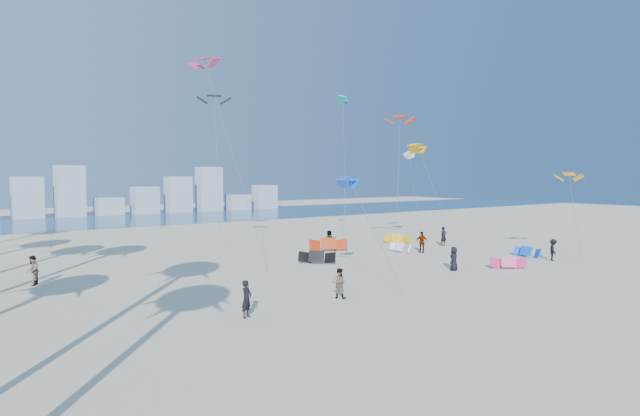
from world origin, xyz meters
TOP-DOWN VIEW (x-y plane):
  - ground at (0.00, 0.00)m, footprint 220.00×220.00m
  - ocean at (0.00, 72.00)m, footprint 220.00×220.00m
  - kitesurfer_near at (-6.72, 8.88)m, footprint 0.77×0.69m
  - kitesurfer_mid at (-0.69, 9.38)m, footprint 0.98×1.02m
  - kitesurfers_far at (10.16, 18.46)m, footprint 35.55×17.00m
  - grounded_kites at (12.90, 19.21)m, footprint 17.77×18.01m
  - flying_kites at (12.07, 24.59)m, footprint 28.04×28.86m
  - distant_skyline at (-1.19, 82.00)m, footprint 85.00×3.00m

SIDE VIEW (x-z plane):
  - ground at x=0.00m, z-range 0.00..0.00m
  - ocean at x=0.00m, z-range 0.01..0.01m
  - grounded_kites at x=12.90m, z-range -0.09..1.01m
  - kitesurfer_mid at x=-0.69m, z-range 0.00..1.66m
  - kitesurfers_far at x=10.16m, z-range -0.04..1.81m
  - kitesurfer_near at x=-6.72m, z-range 0.00..1.77m
  - distant_skyline at x=-1.19m, z-range -1.11..7.29m
  - flying_kites at x=12.07m, z-range 3.66..19.73m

